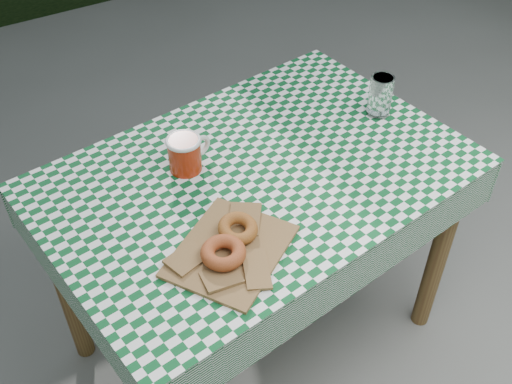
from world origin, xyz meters
TOP-DOWN VIEW (x-y plane):
  - ground at (0.00, 0.00)m, footprint 60.00×60.00m
  - table at (-0.14, 0.07)m, footprint 1.21×0.89m
  - tablecloth at (-0.14, 0.07)m, footprint 1.23×0.91m
  - paper_bag at (-0.34, -0.14)m, footprint 0.37×0.35m
  - bagel_front at (-0.37, -0.16)m, footprint 0.14×0.14m
  - bagel_back at (-0.30, -0.11)m, footprint 0.12×0.12m
  - coffee_mug at (-0.29, 0.19)m, footprint 0.21×0.21m
  - drinking_glass at (0.32, 0.12)m, footprint 0.07×0.07m

SIDE VIEW (x-z plane):
  - ground at x=0.00m, z-range 0.00..0.00m
  - table at x=-0.14m, z-range 0.00..0.75m
  - tablecloth at x=-0.14m, z-range 0.75..0.76m
  - paper_bag at x=-0.34m, z-range 0.76..0.77m
  - bagel_back at x=-0.30m, z-range 0.77..0.80m
  - bagel_front at x=-0.37m, z-range 0.77..0.80m
  - coffee_mug at x=-0.29m, z-range 0.76..0.86m
  - drinking_glass at x=0.32m, z-range 0.76..0.88m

